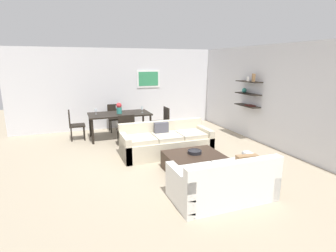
# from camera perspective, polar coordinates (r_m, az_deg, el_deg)

# --- Properties ---
(ground_plane) EXTENTS (18.00, 18.00, 0.00)m
(ground_plane) POSITION_cam_1_polar(r_m,az_deg,el_deg) (6.37, -0.66, -7.08)
(ground_plane) COLOR tan
(back_wall_unit) EXTENTS (8.40, 0.09, 2.70)m
(back_wall_unit) POSITION_cam_1_polar(r_m,az_deg,el_deg) (9.47, -6.28, 8.08)
(back_wall_unit) COLOR silver
(back_wall_unit) RESTS_ON ground
(right_wall_shelf_unit) EXTENTS (0.34, 8.20, 2.70)m
(right_wall_shelf_unit) POSITION_cam_1_polar(r_m,az_deg,el_deg) (8.06, 18.57, 6.48)
(right_wall_shelf_unit) COLOR silver
(right_wall_shelf_unit) RESTS_ON ground
(sofa_beige) EXTENTS (2.22, 0.90, 0.78)m
(sofa_beige) POSITION_cam_1_polar(r_m,az_deg,el_deg) (6.63, -0.45, -3.60)
(sofa_beige) COLOR beige
(sofa_beige) RESTS_ON ground
(loveseat_white) EXTENTS (1.69, 0.90, 0.78)m
(loveseat_white) POSITION_cam_1_polar(r_m,az_deg,el_deg) (4.63, 11.74, -11.73)
(loveseat_white) COLOR white
(loveseat_white) RESTS_ON ground
(coffee_table) EXTENTS (1.15, 0.92, 0.38)m
(coffee_table) POSITION_cam_1_polar(r_m,az_deg,el_deg) (5.66, 5.49, -7.82)
(coffee_table) COLOR #38281E
(coffee_table) RESTS_ON ground
(decorative_bowl) EXTENTS (0.30, 0.30, 0.07)m
(decorative_bowl) POSITION_cam_1_polar(r_m,az_deg,el_deg) (5.62, 5.74, -5.52)
(decorative_bowl) COLOR black
(decorative_bowl) RESTS_ON coffee_table
(dining_table) EXTENTS (1.80, 0.96, 0.75)m
(dining_table) POSITION_cam_1_polar(r_m,az_deg,el_deg) (8.12, -10.35, 2.22)
(dining_table) COLOR black
(dining_table) RESTS_ON ground
(dining_chair_left_far) EXTENTS (0.44, 0.44, 0.88)m
(dining_chair_left_far) POSITION_cam_1_polar(r_m,az_deg,el_deg) (8.24, -19.55, 0.57)
(dining_chair_left_far) COLOR black
(dining_chair_left_far) RESTS_ON ground
(dining_chair_right_near) EXTENTS (0.44, 0.44, 0.88)m
(dining_chair_right_near) POSITION_cam_1_polar(r_m,az_deg,el_deg) (8.27, -1.08, 1.41)
(dining_chair_right_near) COLOR black
(dining_chair_right_near) RESTS_ON ground
(dining_chair_head) EXTENTS (0.44, 0.44, 0.88)m
(dining_chair_head) POSITION_cam_1_polar(r_m,az_deg,el_deg) (9.01, -11.33, 2.15)
(dining_chair_head) COLOR black
(dining_chair_head) RESTS_ON ground
(dining_chair_foot) EXTENTS (0.44, 0.44, 0.88)m
(dining_chair_foot) POSITION_cam_1_polar(r_m,az_deg,el_deg) (7.30, -9.03, -0.41)
(dining_chair_foot) COLOR black
(dining_chair_foot) RESTS_ON ground
(wine_glass_head) EXTENTS (0.07, 0.07, 0.17)m
(wine_glass_head) POSITION_cam_1_polar(r_m,az_deg,el_deg) (8.49, -10.92, 3.99)
(wine_glass_head) COLOR silver
(wine_glass_head) RESTS_ON dining_table
(wine_glass_right_near) EXTENTS (0.06, 0.06, 0.19)m
(wine_glass_right_near) POSITION_cam_1_polar(r_m,az_deg,el_deg) (8.11, -5.58, 3.82)
(wine_glass_right_near) COLOR silver
(wine_glass_right_near) RESTS_ON dining_table
(wine_glass_left_far) EXTENTS (0.08, 0.08, 0.16)m
(wine_glass_left_far) POSITION_cam_1_polar(r_m,az_deg,el_deg) (8.11, -15.24, 3.25)
(wine_glass_left_far) COLOR silver
(wine_glass_left_far) RESTS_ON dining_table
(centerpiece_vase) EXTENTS (0.16, 0.16, 0.32)m
(centerpiece_vase) POSITION_cam_1_polar(r_m,az_deg,el_deg) (8.05, -10.45, 3.83)
(centerpiece_vase) COLOR teal
(centerpiece_vase) RESTS_ON dining_table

